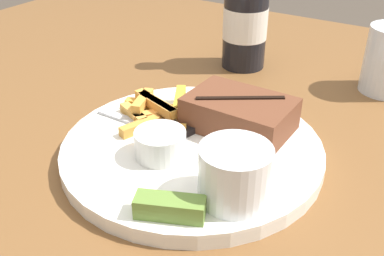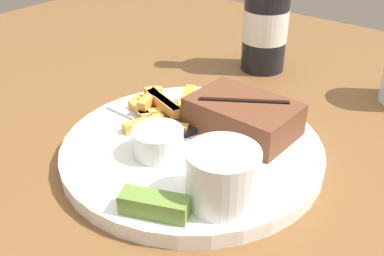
% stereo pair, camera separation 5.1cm
% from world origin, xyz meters
% --- Properties ---
extents(dining_table, '(1.40, 1.20, 0.75)m').
position_xyz_m(dining_table, '(0.00, 0.00, 0.68)').
color(dining_table, brown).
rests_on(dining_table, ground_plane).
extents(dinner_plate, '(0.30, 0.30, 0.02)m').
position_xyz_m(dinner_plate, '(0.00, 0.00, 0.76)').
color(dinner_plate, white).
rests_on(dinner_plate, dining_table).
extents(steak_portion, '(0.13, 0.09, 0.04)m').
position_xyz_m(steak_portion, '(0.03, 0.06, 0.79)').
color(steak_portion, brown).
rests_on(steak_portion, dinner_plate).
extents(fries_pile, '(0.11, 0.12, 0.02)m').
position_xyz_m(fries_pile, '(-0.07, 0.03, 0.78)').
color(fries_pile, '#E89842').
rests_on(fries_pile, dinner_plate).
extents(coleslaw_cup, '(0.07, 0.07, 0.06)m').
position_xyz_m(coleslaw_cup, '(0.09, -0.06, 0.80)').
color(coleslaw_cup, white).
rests_on(coleslaw_cup, dinner_plate).
extents(dipping_sauce_cup, '(0.06, 0.06, 0.03)m').
position_xyz_m(dipping_sauce_cup, '(-0.02, -0.04, 0.78)').
color(dipping_sauce_cup, silver).
rests_on(dipping_sauce_cup, dinner_plate).
extents(pickle_spear, '(0.07, 0.05, 0.02)m').
position_xyz_m(pickle_spear, '(0.05, -0.12, 0.78)').
color(pickle_spear, olive).
rests_on(pickle_spear, dinner_plate).
extents(fork_utensil, '(0.13, 0.01, 0.00)m').
position_xyz_m(fork_utensil, '(-0.08, 0.00, 0.77)').
color(fork_utensil, '#B7B7BC').
rests_on(fork_utensil, dinner_plate).
extents(knife_utensil, '(0.06, 0.16, 0.01)m').
position_xyz_m(knife_utensil, '(-0.01, 0.04, 0.77)').
color(knife_utensil, '#B7B7BC').
rests_on(knife_utensil, dinner_plate).
extents(beer_bottle, '(0.07, 0.07, 0.22)m').
position_xyz_m(beer_bottle, '(-0.07, 0.28, 0.83)').
color(beer_bottle, black).
rests_on(beer_bottle, dining_table).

